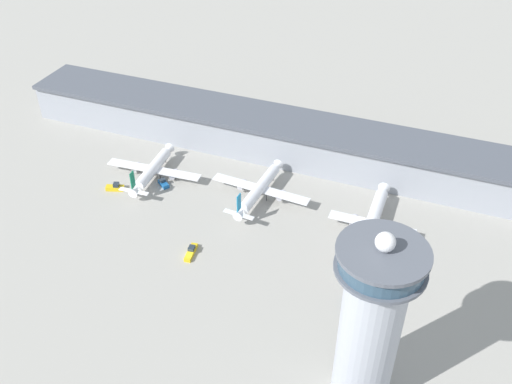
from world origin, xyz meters
The scene contains 10 objects.
ground_plane centered at (0.00, 0.00, 0.00)m, with size 1000.00×1000.00×0.00m, color #9E9B93.
terminal_building centered at (0.00, 70.00, 8.48)m, with size 211.64×25.00×16.77m.
control_tower centered at (64.24, -29.36, 26.86)m, with size 20.50×20.50×54.22m.
airplane_gate_alpha centered at (-33.66, 35.53, 3.96)m, with size 39.27×33.70×12.90m.
airplane_gate_bravo centered at (10.48, 37.98, 4.63)m, with size 38.97×36.78×13.43m.
airplane_gate_charlie centered at (53.84, 33.00, 4.57)m, with size 30.23×45.59×14.05m.
service_truck_catering centered at (-0.03, 1.25, 0.87)m, with size 3.33×8.53×2.51m.
service_truck_fuel centered at (55.73, -0.85, 0.93)m, with size 3.36×6.78×2.68m.
service_truck_baggage centered at (-27.47, 32.34, 0.92)m, with size 6.00×5.24×2.66m.
service_truck_water centered at (-43.35, 22.96, 1.11)m, with size 7.25×4.47×3.19m.
Camera 1 is at (71.15, -121.66, 131.79)m, focal length 40.00 mm.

